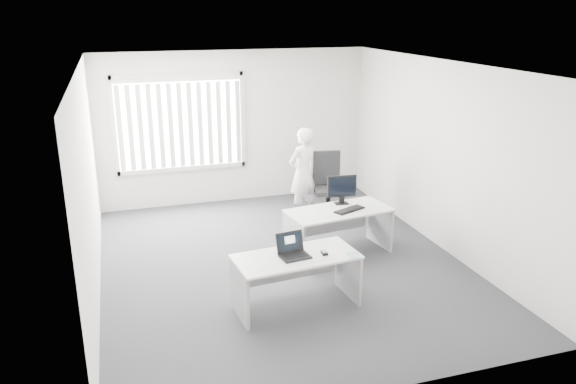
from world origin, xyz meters
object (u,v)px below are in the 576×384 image
object	(u,v)px
person	(303,173)
monitor	(342,190)
desk_near	(296,270)
laptop	(295,247)
desk_far	(339,222)
office_chair	(328,197)

from	to	relation	value
person	monitor	xyz separation A→B (m)	(0.14, -1.38, 0.12)
desk_near	laptop	xyz separation A→B (m)	(-0.03, -0.04, 0.32)
desk_near	laptop	distance (m)	0.33
monitor	laptop	bearing A→B (deg)	-122.06
desk_far	person	distance (m)	1.65
laptop	monitor	size ratio (longest dim) A/B	0.78
monitor	desk_far	bearing A→B (deg)	-113.82
office_chair	desk_near	bearing A→B (deg)	-108.04
monitor	desk_near	bearing A→B (deg)	-122.20
desk_near	monitor	bearing A→B (deg)	46.09
person	laptop	size ratio (longest dim) A/B	4.61
desk_far	laptop	bearing A→B (deg)	-137.33
desk_far	office_chair	world-z (taller)	office_chair
person	laptop	xyz separation A→B (m)	(-1.11, -2.97, 0.01)
monitor	office_chair	bearing A→B (deg)	83.75
office_chair	monitor	world-z (taller)	office_chair
desk_near	desk_far	distance (m)	1.71
desk_far	laptop	xyz separation A→B (m)	(-1.12, -1.35, 0.31)
desk_far	office_chair	distance (m)	1.58
person	office_chair	bearing A→B (deg)	145.49
desk_near	office_chair	xyz separation A→B (m)	(1.51, 2.83, -0.13)
desk_near	office_chair	bearing A→B (deg)	56.40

